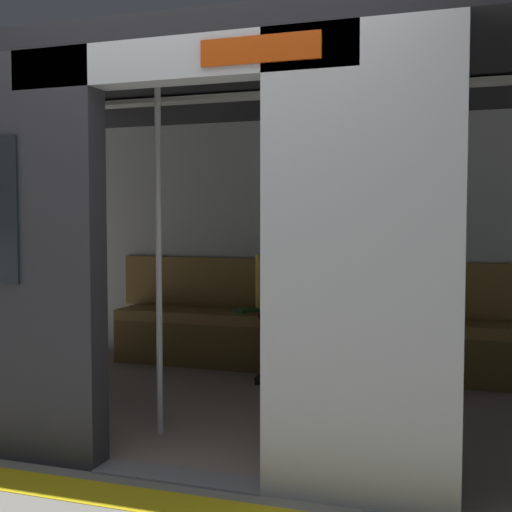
{
  "coord_description": "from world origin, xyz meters",
  "views": [
    {
      "loc": [
        -1.37,
        2.92,
        1.28
      ],
      "look_at": [
        0.04,
        -1.32,
        1.02
      ],
      "focal_mm": 46.64,
      "sensor_mm": 36.0,
      "label": 1
    }
  ],
  "objects_px": {
    "train_car": "(252,185)",
    "grab_pole_door": "(159,257)",
    "book": "(247,310)",
    "bench_seat": "(300,329)",
    "handbag": "(342,307)",
    "person_seated": "(286,290)"
  },
  "relations": [
    {
      "from": "train_car",
      "to": "book",
      "type": "distance_m",
      "value": 1.62
    },
    {
      "from": "book",
      "to": "bench_seat",
      "type": "bearing_deg",
      "value": -159.05
    },
    {
      "from": "bench_seat",
      "to": "book",
      "type": "height_order",
      "value": "book"
    },
    {
      "from": "person_seated",
      "to": "handbag",
      "type": "bearing_deg",
      "value": -169.08
    },
    {
      "from": "bench_seat",
      "to": "handbag",
      "type": "bearing_deg",
      "value": -174.22
    },
    {
      "from": "book",
      "to": "grab_pole_door",
      "type": "xyz_separation_m",
      "value": [
        -0.12,
        1.89,
        0.57
      ]
    },
    {
      "from": "bench_seat",
      "to": "grab_pole_door",
      "type": "distance_m",
      "value": 1.96
    },
    {
      "from": "handbag",
      "to": "train_car",
      "type": "bearing_deg",
      "value": 70.89
    },
    {
      "from": "train_car",
      "to": "bench_seat",
      "type": "height_order",
      "value": "train_car"
    },
    {
      "from": "train_car",
      "to": "book",
      "type": "relative_size",
      "value": 29.09
    },
    {
      "from": "book",
      "to": "grab_pole_door",
      "type": "bearing_deg",
      "value": 125.01
    },
    {
      "from": "book",
      "to": "train_car",
      "type": "bearing_deg",
      "value": 142.21
    },
    {
      "from": "handbag",
      "to": "grab_pole_door",
      "type": "xyz_separation_m",
      "value": [
        0.72,
        1.83,
        0.5
      ]
    },
    {
      "from": "bench_seat",
      "to": "book",
      "type": "bearing_deg",
      "value": -10.39
    },
    {
      "from": "handbag",
      "to": "book",
      "type": "xyz_separation_m",
      "value": [
        0.84,
        -0.06,
        -0.07
      ]
    },
    {
      "from": "train_car",
      "to": "grab_pole_door",
      "type": "bearing_deg",
      "value": 64.66
    },
    {
      "from": "person_seated",
      "to": "bench_seat",
      "type": "bearing_deg",
      "value": -154.14
    },
    {
      "from": "train_car",
      "to": "book",
      "type": "bearing_deg",
      "value": -69.13
    },
    {
      "from": "handbag",
      "to": "book",
      "type": "height_order",
      "value": "handbag"
    },
    {
      "from": "train_car",
      "to": "grab_pole_door",
      "type": "relative_size",
      "value": 3.05
    },
    {
      "from": "train_car",
      "to": "grab_pole_door",
      "type": "xyz_separation_m",
      "value": [
        0.33,
        0.7,
        -0.44
      ]
    },
    {
      "from": "grab_pole_door",
      "to": "book",
      "type": "bearing_deg",
      "value": -86.32
    }
  ]
}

